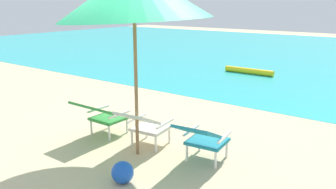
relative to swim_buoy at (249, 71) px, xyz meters
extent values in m
plane|color=#CCB78E|center=(1.13, -2.50, -0.10)|extent=(40.00, 40.00, 0.00)
cube|color=#28B2B7|center=(1.13, 5.54, -0.09)|extent=(40.00, 18.00, 0.01)
cylinder|color=yellow|center=(0.00, 0.00, 0.00)|extent=(1.60, 0.18, 0.18)
cube|color=#338E3D|center=(0.20, -6.31, 0.18)|extent=(0.52, 0.50, 0.04)
cube|color=#338E3D|center=(0.20, -6.68, 0.45)|extent=(0.52, 0.52, 0.27)
cylinder|color=white|center=(-0.02, -6.10, 0.03)|extent=(0.04, 0.04, 0.26)
cylinder|color=white|center=(0.42, -6.11, 0.03)|extent=(0.04, 0.04, 0.26)
cylinder|color=white|center=(-0.02, -6.52, 0.03)|extent=(0.04, 0.04, 0.26)
cylinder|color=white|center=(0.42, -6.53, 0.03)|extent=(0.04, 0.04, 0.26)
cube|color=white|center=(-0.06, -6.31, 0.30)|extent=(0.03, 0.50, 0.03)
cube|color=white|center=(0.46, -6.32, 0.30)|extent=(0.03, 0.50, 0.03)
cube|color=silver|center=(1.08, -6.26, 0.18)|extent=(0.57, 0.56, 0.04)
cube|color=silver|center=(1.13, -6.62, 0.45)|extent=(0.58, 0.57, 0.27)
cylinder|color=white|center=(0.84, -6.07, 0.03)|extent=(0.04, 0.04, 0.26)
cylinder|color=white|center=(1.28, -6.02, 0.03)|extent=(0.04, 0.04, 0.26)
cylinder|color=white|center=(0.89, -6.49, 0.03)|extent=(0.04, 0.04, 0.26)
cylinder|color=white|center=(1.33, -6.44, 0.03)|extent=(0.04, 0.04, 0.26)
cube|color=white|center=(0.83, -6.29, 0.30)|extent=(0.09, 0.50, 0.03)
cube|color=white|center=(1.34, -6.23, 0.30)|extent=(0.09, 0.50, 0.03)
cube|color=teal|center=(2.08, -6.19, 0.18)|extent=(0.57, 0.55, 0.04)
cube|color=teal|center=(2.12, -6.56, 0.45)|extent=(0.57, 0.57, 0.27)
cylinder|color=white|center=(1.84, -6.01, 0.03)|extent=(0.04, 0.04, 0.26)
cylinder|color=white|center=(2.27, -5.96, 0.03)|extent=(0.04, 0.04, 0.26)
cylinder|color=white|center=(1.88, -6.43, 0.03)|extent=(0.04, 0.04, 0.26)
cylinder|color=white|center=(2.32, -6.38, 0.03)|extent=(0.04, 0.04, 0.26)
cube|color=white|center=(1.82, -6.22, 0.30)|extent=(0.08, 0.50, 0.03)
cube|color=white|center=(2.34, -6.17, 0.30)|extent=(0.08, 0.50, 0.03)
cylinder|color=olive|center=(1.15, -6.65, 0.91)|extent=(0.05, 0.05, 2.01)
sphere|color=blue|center=(1.57, -7.41, 0.04)|extent=(0.28, 0.28, 0.28)
camera|label=1|loc=(4.37, -10.25, 2.10)|focal=37.09mm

